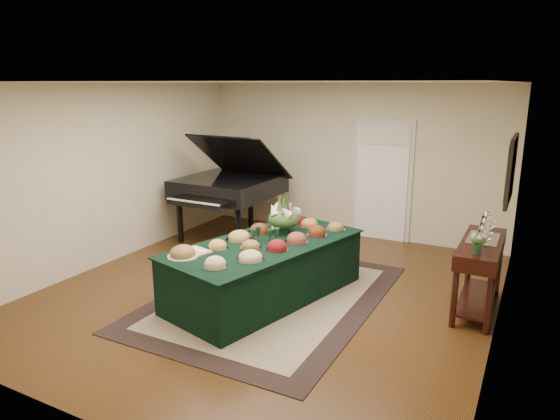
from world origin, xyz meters
The scene contains 14 objects.
ground centered at (0.00, 0.00, 0.00)m, with size 6.00×6.00×0.00m, color black.
area_rug centered at (0.12, -0.15, 0.01)m, with size 2.57×3.59×0.01m.
kitchen_doorway centered at (0.60, 2.97, 1.02)m, with size 1.05×0.07×2.10m.
buffet_table centered at (0.04, -0.18, 0.37)m, with size 1.85×2.84×0.74m.
food_platters centered at (0.01, -0.14, 0.79)m, with size 1.49×2.32×0.12m.
cutting_board centered at (-0.51, -0.90, 0.78)m, with size 0.39×0.39×0.10m.
green_goblets centered at (0.01, -0.15, 0.83)m, with size 0.31×0.25×0.18m.
floral_centerpiece centered at (0.06, 0.29, 0.99)m, with size 0.43×0.43×0.43m.
grand_piano centered at (-1.79, 1.79, 0.94)m, with size 1.66×1.87×1.86m.
wicker_basket centered at (-0.83, 1.49, 0.11)m, with size 0.35×0.35×0.22m, color #A27941.
mahogany_sideboard centered at (2.50, 0.68, 0.68)m, with size 0.45×1.40×0.88m.
tea_service centered at (2.50, 0.74, 0.99)m, with size 0.34×0.74×0.30m.
pink_bouquet centered at (2.50, 0.18, 1.04)m, with size 0.19×0.19×0.24m.
wall_painting centered at (2.72, 0.68, 1.75)m, with size 0.05×0.95×0.75m.
Camera 1 is at (2.98, -5.39, 2.69)m, focal length 32.00 mm.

